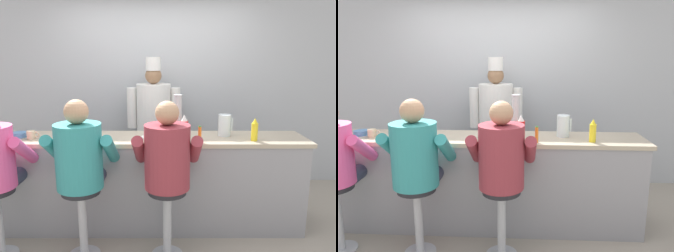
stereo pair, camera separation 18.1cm
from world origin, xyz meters
TOP-DOWN VIEW (x-y plane):
  - ground_plane at (0.00, 0.00)m, footprint 20.00×20.00m
  - wall_back at (0.00, 1.60)m, footprint 10.00×0.06m
  - diner_counter at (0.00, 0.28)m, footprint 3.11×0.57m
  - ketchup_bottle_red at (0.32, 0.08)m, footprint 0.08×0.08m
  - mustard_bottle_yellow at (1.00, 0.14)m, footprint 0.06×0.06m
  - hot_sauce_bottle_orange at (0.47, 0.08)m, footprint 0.03×0.03m
  - water_pitcher_clear at (0.74, 0.34)m, footprint 0.15×0.13m
  - breakfast_plate at (0.02, 0.24)m, footprint 0.23×0.23m
  - cereal_bowl at (-1.33, 0.28)m, footprint 0.15×0.15m
  - coffee_mug_white at (-0.86, 0.31)m, footprint 0.14×0.09m
  - coffee_mug_tan at (-1.18, 0.21)m, footprint 0.13×0.08m
  - cup_stack_steel at (0.27, 0.31)m, footprint 0.09×0.09m
  - diner_seated_teal at (-0.58, -0.25)m, footprint 0.60×0.59m
  - diner_seated_maroon at (0.16, -0.25)m, footprint 0.59×0.58m
  - cook_in_whites_near at (-0.02, 1.25)m, footprint 0.69×0.44m

SIDE VIEW (x-z plane):
  - ground_plane at x=0.00m, z-range 0.00..0.00m
  - diner_counter at x=0.00m, z-range 0.00..0.97m
  - diner_seated_maroon at x=0.16m, z-range 0.18..1.59m
  - diner_seated_teal at x=-0.58m, z-range 0.18..1.60m
  - cook_in_whites_near at x=-0.02m, z-range 0.09..1.84m
  - breakfast_plate at x=0.02m, z-range 0.96..1.00m
  - cereal_bowl at x=-1.33m, z-range 0.97..1.02m
  - coffee_mug_tan at x=-1.18m, z-range 0.97..1.05m
  - coffee_mug_white at x=-0.86m, z-range 0.97..1.05m
  - hot_sauce_bottle_orange at x=0.47m, z-range 0.96..1.12m
  - mustard_bottle_yellow at x=1.00m, z-range 0.96..1.18m
  - water_pitcher_clear at x=0.74m, z-range 0.97..1.19m
  - ketchup_bottle_red at x=0.32m, z-range 0.96..1.22m
  - cup_stack_steel at x=0.27m, z-range 0.97..1.39m
  - wall_back at x=0.00m, z-range 0.00..2.70m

